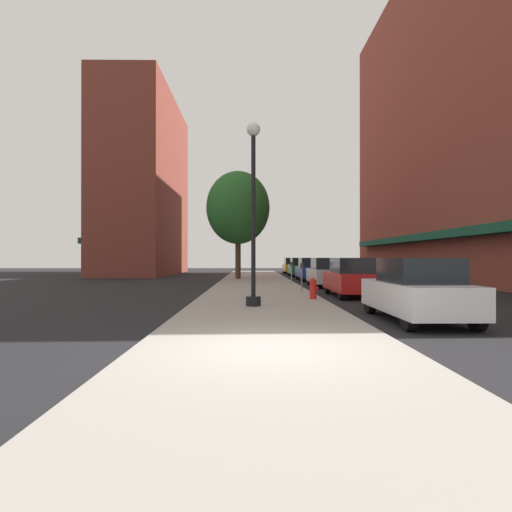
{
  "coord_description": "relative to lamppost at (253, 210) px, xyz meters",
  "views": [
    {
      "loc": [
        -0.35,
        -7.49,
        1.67
      ],
      "look_at": [
        -0.06,
        16.36,
        1.76
      ],
      "focal_mm": 30.87,
      "sensor_mm": 36.0,
      "label": 1
    }
  ],
  "objects": [
    {
      "name": "lamppost",
      "position": [
        0.0,
        0.0,
        0.0
      ],
      "size": [
        0.48,
        0.48,
        5.9
      ],
      "color": "black",
      "rests_on": "sidewalk_slab"
    },
    {
      "name": "tree_near",
      "position": [
        -1.01,
        18.2,
        2.13
      ],
      "size": [
        4.66,
        4.66,
        7.91
      ],
      "color": "#422D1E",
      "rests_on": "sidewalk_slab"
    },
    {
      "name": "fire_hydrant",
      "position": [
        2.26,
        2.34,
        -2.68
      ],
      "size": [
        0.33,
        0.26,
        0.79
      ],
      "color": "red",
      "rests_on": "sidewalk_slab"
    },
    {
      "name": "car_white",
      "position": [
        4.27,
        -2.66,
        -2.39
      ],
      "size": [
        1.8,
        4.3,
        1.66
      ],
      "rotation": [
        0.0,
        0.0,
        -0.02
      ],
      "color": "black",
      "rests_on": "ground"
    },
    {
      "name": "car_blue",
      "position": [
        4.27,
        17.65,
        -2.39
      ],
      "size": [
        1.8,
        4.3,
        1.66
      ],
      "rotation": [
        0.0,
        0.0,
        0.01
      ],
      "color": "black",
      "rests_on": "ground"
    },
    {
      "name": "car_yellow",
      "position": [
        4.27,
        31.48,
        -2.39
      ],
      "size": [
        1.8,
        4.3,
        1.66
      ],
      "rotation": [
        0.0,
        0.0,
        -0.04
      ],
      "color": "black",
      "rests_on": "ground"
    },
    {
      "name": "building_right_brick",
      "position": [
        15.26,
        15.38,
        9.11
      ],
      "size": [
        6.8,
        40.0,
        24.68
      ],
      "color": "brown",
      "rests_on": "ground"
    },
    {
      "name": "building_far_background",
      "position": [
        -10.75,
        30.38,
        5.6
      ],
      "size": [
        6.8,
        18.0,
        17.64
      ],
      "color": "brown",
      "rests_on": "ground"
    },
    {
      "name": "parking_meter_far",
      "position": [
        2.32,
        6.5,
        -2.25
      ],
      "size": [
        0.14,
        0.09,
        1.31
      ],
      "color": "slate",
      "rests_on": "sidewalk_slab"
    },
    {
      "name": "car_red",
      "position": [
        4.27,
        4.66,
        -2.39
      ],
      "size": [
        1.8,
        4.3,
        1.66
      ],
      "rotation": [
        0.0,
        0.0,
        -0.01
      ],
      "color": "black",
      "rests_on": "ground"
    },
    {
      "name": "car_green",
      "position": [
        4.27,
        24.39,
        -2.39
      ],
      "size": [
        1.8,
        4.3,
        1.66
      ],
      "rotation": [
        0.0,
        0.0,
        0.02
      ],
      "color": "black",
      "rests_on": "ground"
    },
    {
      "name": "parking_meter_near",
      "position": [
        2.32,
        11.66,
        -2.25
      ],
      "size": [
        0.14,
        0.09,
        1.31
      ],
      "color": "slate",
      "rests_on": "sidewalk_slab"
    },
    {
      "name": "sidewalk_slab",
      "position": [
        0.27,
        12.38,
        -3.14
      ],
      "size": [
        4.8,
        50.0,
        0.12
      ],
      "primitive_type": "cube",
      "color": "gray",
      "rests_on": "ground"
    },
    {
      "name": "car_silver",
      "position": [
        4.27,
        10.96,
        -2.39
      ],
      "size": [
        1.8,
        4.3,
        1.66
      ],
      "rotation": [
        0.0,
        0.0,
        -0.03
      ],
      "color": "black",
      "rests_on": "ground"
    },
    {
      "name": "ground_plane",
      "position": [
        4.27,
        11.38,
        -3.2
      ],
      "size": [
        90.0,
        90.0,
        0.0
      ],
      "primitive_type": "plane",
      "color": "black"
    }
  ]
}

